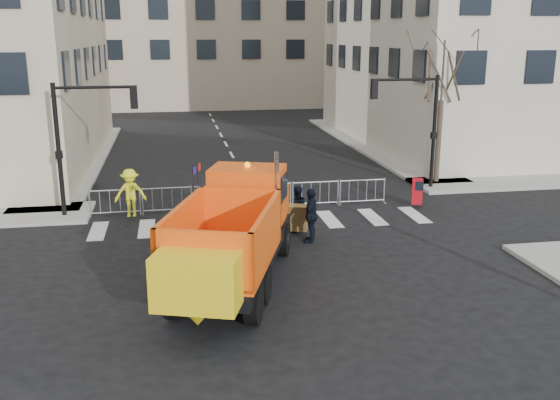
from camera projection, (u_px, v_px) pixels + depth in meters
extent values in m
plane|color=black|center=(295.00, 273.00, 19.36)|extent=(120.00, 120.00, 0.00)
cube|color=gray|center=(258.00, 201.00, 27.43)|extent=(64.00, 5.00, 0.15)
cylinder|color=black|center=(59.00, 152.00, 24.47)|extent=(0.18, 0.18, 5.40)
cylinder|color=black|center=(434.00, 133.00, 29.13)|extent=(0.18, 0.18, 5.40)
cube|color=black|center=(236.00, 253.00, 18.39)|extent=(4.45, 7.52, 0.45)
cylinder|color=black|center=(222.00, 237.00, 21.11)|extent=(0.68, 1.15, 1.09)
cylinder|color=black|center=(283.00, 240.00, 20.81)|extent=(0.68, 1.15, 1.09)
cylinder|color=black|center=(189.00, 280.00, 17.40)|extent=(0.68, 1.15, 1.09)
cylinder|color=black|center=(263.00, 284.00, 17.10)|extent=(0.68, 1.15, 1.09)
cylinder|color=black|center=(175.00, 299.00, 16.17)|extent=(0.68, 1.15, 1.09)
cylinder|color=black|center=(254.00, 304.00, 15.87)|extent=(0.68, 1.15, 1.09)
cube|color=#F0500D|center=(256.00, 202.00, 21.25)|extent=(2.49, 2.18, 1.00)
cube|color=#F0500D|center=(248.00, 195.00, 19.86)|extent=(2.68, 2.24, 1.79)
cylinder|color=silver|center=(276.00, 191.00, 18.91)|extent=(0.14, 0.14, 2.39)
cube|color=#F0500D|center=(224.00, 234.00, 16.79)|extent=(3.75, 4.94, 1.64)
cube|color=yellow|center=(196.00, 282.00, 14.30)|extent=(2.20, 1.58, 1.29)
cube|color=brown|center=(264.00, 216.00, 23.12)|extent=(3.20, 1.56, 1.12)
imported|color=black|center=(258.00, 220.00, 21.76)|extent=(0.76, 0.59, 1.84)
imported|color=black|center=(297.00, 209.00, 23.27)|extent=(0.91, 0.74, 1.75)
imported|color=black|center=(311.00, 215.00, 22.04)|extent=(0.91, 1.25, 1.97)
imported|color=yellow|center=(130.00, 193.00, 24.66)|extent=(1.25, 0.72, 1.92)
cube|color=#9F0C13|center=(417.00, 191.00, 26.60)|extent=(0.55, 0.52, 1.10)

